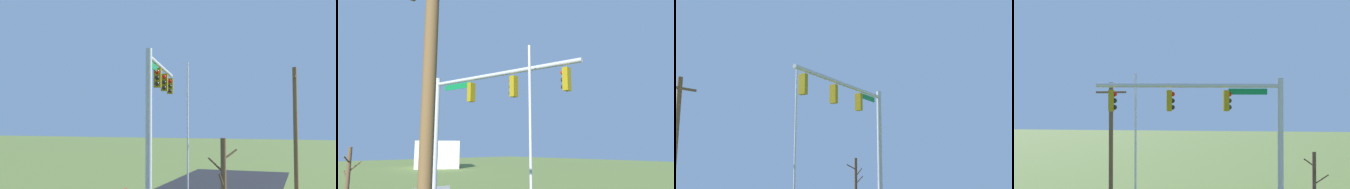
% 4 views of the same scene
% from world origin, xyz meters
% --- Properties ---
extents(signal_mast, '(8.43, 1.88, 7.61)m').
position_xyz_m(signal_mast, '(0.18, -1.43, 5.48)').
color(signal_mast, '#B2B5BA').
rests_on(signal_mast, ground_plane).
extents(flagpole, '(0.10, 0.10, 7.89)m').
position_xyz_m(flagpole, '(-4.20, -1.11, 3.94)').
color(flagpole, silver).
rests_on(flagpole, ground_plane).
extents(utility_pole, '(1.90, 0.26, 7.71)m').
position_xyz_m(utility_pole, '(-7.15, 4.87, 4.02)').
color(utility_pole, brown).
rests_on(utility_pole, ground_plane).
extents(bare_tree, '(1.27, 1.02, 3.83)m').
position_xyz_m(bare_tree, '(4.69, 2.71, 1.98)').
color(bare_tree, brown).
rests_on(bare_tree, ground_plane).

